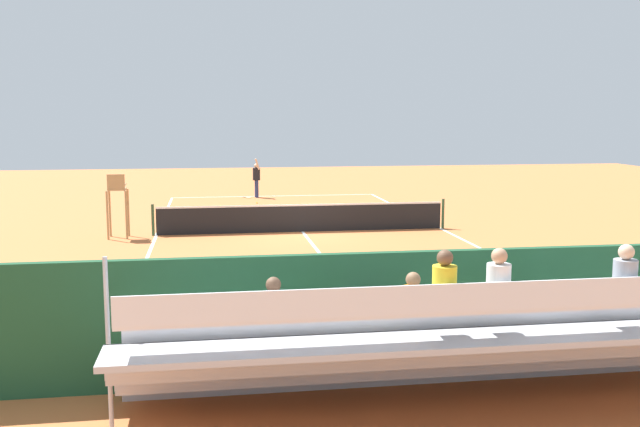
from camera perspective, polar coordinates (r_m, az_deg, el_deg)
ground_plane at (r=25.12m, az=-1.40°, el=-1.46°), size 60.00×60.00×0.00m
court_line_markings at (r=25.15m, az=-1.41°, el=-1.44°), size 10.10×22.20×0.01m
tennis_net at (r=25.04m, az=-1.41°, el=-0.32°), size 10.30×0.10×1.07m
backdrop_wall at (r=11.48m, az=7.76°, el=-7.88°), size 18.00×0.16×2.00m
bleacher_stand at (r=10.24m, az=9.75°, el=-10.17°), size 9.06×2.40×2.48m
umpire_chair at (r=24.59m, az=-15.79°, el=1.13°), size 0.67×0.67×2.14m
courtside_bench at (r=13.18m, az=17.71°, el=-8.09°), size 1.80×0.40×0.93m
equipment_bag at (r=12.44m, az=9.58°, el=-10.61°), size 0.90×0.36×0.36m
tennis_player at (r=35.32m, az=-5.06°, el=2.92°), size 0.41×0.55×1.93m
tennis_racket at (r=35.27m, az=-5.73°, el=1.27°), size 0.48×0.54×0.03m
tennis_ball_near at (r=33.05m, az=-5.03°, el=0.86°), size 0.07×0.07×0.07m
tennis_ball_far at (r=32.08m, az=-7.91°, el=0.59°), size 0.07×0.07×0.07m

